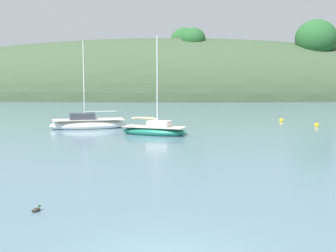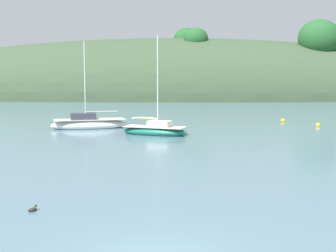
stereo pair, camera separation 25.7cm
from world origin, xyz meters
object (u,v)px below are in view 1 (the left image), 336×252
sailboat_orange_cutter (88,124)px  mooring_buoy_channel (317,125)px  mooring_buoy_outer (281,120)px  duck_trailing (36,210)px  mooring_buoy_inner (162,122)px  sailboat_blue_center (155,130)px

sailboat_orange_cutter → mooring_buoy_channel: 21.24m
sailboat_orange_cutter → mooring_buoy_outer: size_ratio=14.77×
sailboat_orange_cutter → duck_trailing: sailboat_orange_cutter is taller
mooring_buoy_channel → mooring_buoy_inner: bearing=169.4°
sailboat_blue_center → mooring_buoy_outer: (12.81, 10.89, -0.23)m
mooring_buoy_inner → duck_trailing: 29.71m
mooring_buoy_channel → mooring_buoy_outer: (-2.18, 4.49, 0.00)m
sailboat_blue_center → sailboat_orange_cutter: (-6.16, 4.51, 0.05)m
mooring_buoy_inner → duck_trailing: size_ratio=1.33×
sailboat_blue_center → mooring_buoy_channel: sailboat_blue_center is taller
sailboat_orange_cutter → mooring_buoy_inner: sailboat_orange_cutter is taller
mooring_buoy_channel → duck_trailing: bearing=-124.2°
mooring_buoy_outer → mooring_buoy_channel: bearing=-64.1°
duck_trailing → mooring_buoy_channel: bearing=55.8°
duck_trailing → mooring_buoy_outer: bearing=62.9°
duck_trailing → mooring_buoy_inner: bearing=83.0°
sailboat_orange_cutter → mooring_buoy_inner: 8.06m
sailboat_orange_cutter → mooring_buoy_outer: 20.02m
mooring_buoy_channel → duck_trailing: 32.36m
sailboat_blue_center → mooring_buoy_inner: bearing=87.2°
duck_trailing → sailboat_blue_center: bearing=81.1°
mooring_buoy_inner → mooring_buoy_channel: bearing=-10.6°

